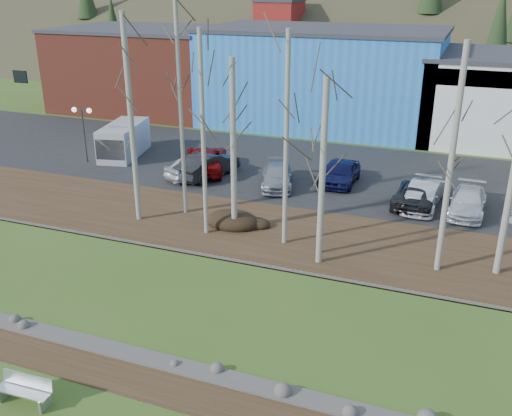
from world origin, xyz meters
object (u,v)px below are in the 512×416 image
at_px(car_5, 426,191).
at_px(car_4, 336,172).
at_px(car_9, 343,173).
at_px(van_grey, 123,141).
at_px(car_6, 416,194).
at_px(car_2, 204,159).
at_px(street_lamp, 83,120).
at_px(car_3, 277,176).
at_px(car_0, 197,166).
at_px(car_7, 422,196).
at_px(car_1, 208,165).
at_px(car_8, 468,202).
at_px(bench_intact, 25,390).

bearing_deg(car_5, car_4, -9.34).
relative_size(car_9, van_grey, 0.73).
bearing_deg(car_6, car_9, -21.02).
bearing_deg(car_2, street_lamp, -11.57).
distance_m(car_3, car_5, 8.94).
height_order(car_0, car_5, car_0).
relative_size(street_lamp, car_7, 0.86).
height_order(car_2, car_7, car_2).
bearing_deg(car_5, car_0, 8.35).
xyz_separation_m(car_6, van_grey, (-20.99, 2.25, 0.48)).
bearing_deg(street_lamp, car_7, -6.71).
distance_m(car_0, car_7, 14.22).
bearing_deg(car_1, car_7, -167.12).
relative_size(car_0, car_8, 0.98).
xyz_separation_m(car_0, car_5, (14.37, 0.51, -0.03)).
relative_size(bench_intact, car_1, 0.38).
xyz_separation_m(car_5, van_grey, (-21.46, 1.78, 0.42)).
height_order(car_4, car_8, car_4).
distance_m(car_8, car_9, 7.83).
bearing_deg(car_2, car_4, 164.93).
distance_m(car_1, car_3, 4.82).
distance_m(car_4, car_5, 5.90).
bearing_deg(car_4, car_0, -166.21).
relative_size(car_1, car_2, 0.84).
height_order(car_1, car_8, car_1).
xyz_separation_m(car_0, car_1, (0.63, 0.30, 0.04)).
height_order(bench_intact, car_5, car_5).
height_order(car_1, car_4, car_1).
height_order(street_lamp, car_0, street_lamp).
height_order(car_0, car_4, car_0).
xyz_separation_m(street_lamp, car_4, (17.40, 1.97, -2.35)).
bearing_deg(car_2, car_8, 154.97).
bearing_deg(car_0, street_lamp, 24.18).
xyz_separation_m(bench_intact, car_7, (9.68, 20.76, 0.34)).
xyz_separation_m(bench_intact, car_0, (-4.54, 20.93, 0.44)).
bearing_deg(car_3, street_lamp, 163.20).
bearing_deg(car_4, van_grey, 179.52).
bearing_deg(bench_intact, car_1, 98.07).
height_order(car_6, car_9, car_9).
bearing_deg(car_5, car_6, 51.35).
xyz_separation_m(car_2, car_8, (16.80, -1.53, -0.15)).
bearing_deg(car_8, street_lamp, -177.94).
bearing_deg(car_8, car_0, -177.84).
relative_size(street_lamp, car_8, 0.86).
height_order(street_lamp, car_6, street_lamp).
xyz_separation_m(bench_intact, car_5, (9.83, 21.44, 0.42)).
bearing_deg(street_lamp, car_3, -5.60).
height_order(street_lamp, car_4, street_lamp).
bearing_deg(car_7, car_1, -179.22).
bearing_deg(van_grey, car_1, -26.79).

